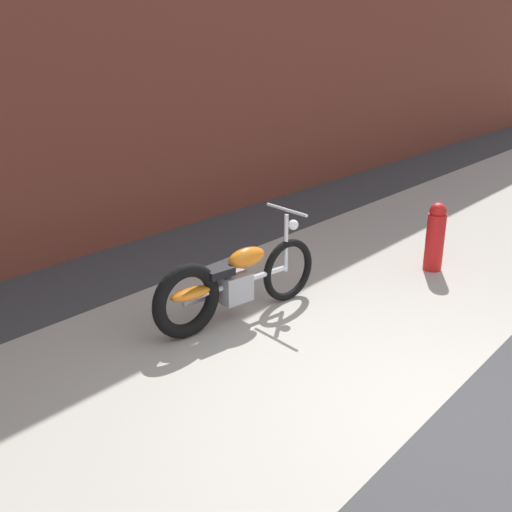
% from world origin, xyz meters
% --- Properties ---
extents(ground_plane, '(80.00, 80.00, 0.00)m').
position_xyz_m(ground_plane, '(0.00, 0.00, 0.00)').
color(ground_plane, '#38383A').
extents(sidewalk_slab, '(36.00, 3.50, 0.01)m').
position_xyz_m(sidewalk_slab, '(0.00, 1.75, 0.00)').
color(sidewalk_slab, '#9E998E').
rests_on(sidewalk_slab, ground).
extents(brick_building_wall, '(36.00, 0.50, 5.83)m').
position_xyz_m(brick_building_wall, '(0.00, 5.20, 2.91)').
color(brick_building_wall, brown).
rests_on(brick_building_wall, ground).
extents(motorcycle_orange, '(2.00, 0.64, 1.03)m').
position_xyz_m(motorcycle_orange, '(0.15, 2.25, 0.40)').
color(motorcycle_orange, black).
rests_on(motorcycle_orange, ground).
extents(fire_hydrant, '(0.22, 0.22, 0.84)m').
position_xyz_m(fire_hydrant, '(2.80, 1.34, 0.42)').
color(fire_hydrant, red).
rests_on(fire_hydrant, ground).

